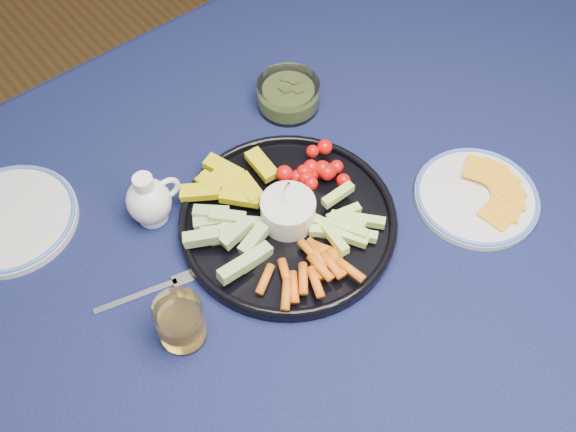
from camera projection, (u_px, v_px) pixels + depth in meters
dining_table at (295, 237)px, 1.12m from camera, size 1.67×1.07×0.75m
crudite_platter at (287, 219)px, 1.02m from camera, size 0.35×0.35×0.11m
creamer_pitcher at (149, 200)px, 1.01m from camera, size 0.09×0.07×0.10m
pickle_bowl at (288, 96)px, 1.17m from camera, size 0.11×0.11×0.05m
cheese_plate at (477, 195)px, 1.05m from camera, size 0.20×0.20×0.02m
juice_tumbler at (181, 323)px, 0.90m from camera, size 0.07×0.07×0.08m
fork_left at (153, 290)px, 0.96m from camera, size 0.15×0.06×0.00m
fork_right at (481, 179)px, 1.09m from camera, size 0.14×0.09×0.00m
side_plate_extra at (9, 219)px, 1.03m from camera, size 0.22×0.22×0.02m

